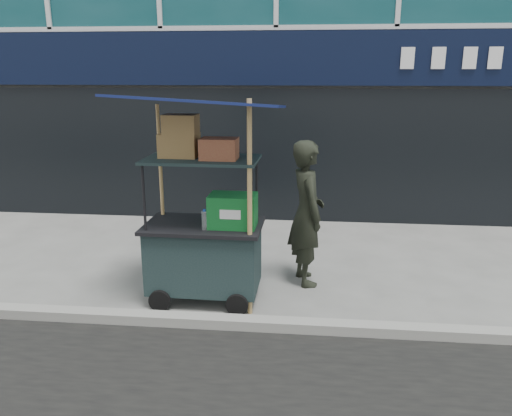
# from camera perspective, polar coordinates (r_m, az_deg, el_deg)

# --- Properties ---
(ground) EXTENTS (80.00, 80.00, 0.00)m
(ground) POSITION_cam_1_polar(r_m,az_deg,el_deg) (5.75, -0.53, -12.62)
(ground) COLOR slate
(ground) RESTS_ON ground
(curb) EXTENTS (80.00, 0.18, 0.12)m
(curb) POSITION_cam_1_polar(r_m,az_deg,el_deg) (5.55, -0.76, -13.04)
(curb) COLOR gray
(curb) RESTS_ON ground
(vendor_cart) EXTENTS (1.85, 1.33, 2.48)m
(vendor_cart) POSITION_cam_1_polar(r_m,az_deg,el_deg) (5.94, -5.83, -2.65)
(vendor_cart) COLOR #172828
(vendor_cart) RESTS_ON ground
(vendor_man) EXTENTS (0.63, 0.79, 1.88)m
(vendor_man) POSITION_cam_1_polar(r_m,az_deg,el_deg) (6.42, 5.81, -0.59)
(vendor_man) COLOR black
(vendor_man) RESTS_ON ground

